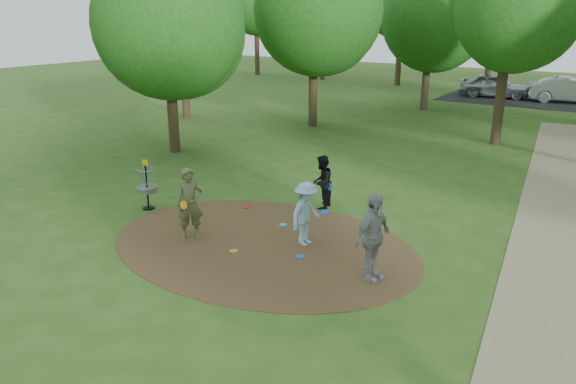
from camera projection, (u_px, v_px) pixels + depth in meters
The scene contains 16 objects.
ground at pixel (262, 245), 14.45m from camera, with size 100.00×100.00×0.00m, color #2D5119.
dirt_clearing at pixel (262, 244), 14.44m from camera, with size 8.40×8.40×0.02m, color #47301C.
footpath at pixel (548, 279), 12.59m from camera, with size 2.00×40.00×0.01m, color #8C7A5B.
parking_lot at pixel (554, 101), 37.12m from camera, with size 14.00×8.00×0.01m, color black.
player_observer_with_disc at pixel (190, 204), 14.58m from camera, with size 0.80×0.82×1.91m.
player_throwing_with_disc at pixel (306, 214), 14.21m from camera, with size 0.99×1.12×1.67m.
player_walking_with_disc at pixel (322, 182), 16.86m from camera, with size 0.78×0.91×1.65m.
player_waiting_with_disc at pixel (373, 237), 12.30m from camera, with size 0.68×1.25×2.02m.
disc_ground_cyan at pixel (283, 225), 15.71m from camera, with size 0.22×0.22×0.02m, color #18C5C5.
disc_ground_blue at pixel (300, 256), 13.67m from camera, with size 0.22×0.22×0.02m, color blue.
disc_ground_red at pixel (247, 207), 17.09m from camera, with size 0.22×0.22×0.02m, color red.
car_left at pixel (495, 86), 38.56m from camera, with size 1.90×4.72×1.61m, color #A7A8AE.
car_right at pixel (570, 90), 36.26m from camera, with size 1.72×4.94×1.63m, color #9A9EA2.
disc_ground_orange at pixel (234, 251), 13.99m from camera, with size 0.22×0.22×0.02m, color orange.
disc_golf_basket at pixel (146, 181), 16.79m from camera, with size 0.63×0.63×1.54m.
tree_ring at pixel (464, 25), 18.36m from camera, with size 36.89×45.93×9.20m.
Camera 1 is at (7.95, -10.71, 5.75)m, focal length 35.00 mm.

